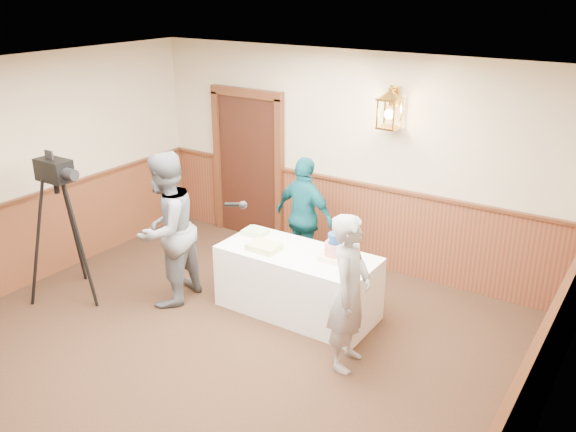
% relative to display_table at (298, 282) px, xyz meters
% --- Properties ---
extents(ground, '(7.00, 7.00, 0.00)m').
position_rel_display_table_xyz_m(ground, '(-0.22, -1.90, -0.38)').
color(ground, '#311E13').
rests_on(ground, ground).
extents(room_shell, '(6.02, 7.02, 2.81)m').
position_rel_display_table_xyz_m(room_shell, '(-0.28, -1.45, 1.15)').
color(room_shell, '#C6B794').
rests_on(room_shell, ground).
extents(display_table, '(1.80, 0.80, 0.75)m').
position_rel_display_table_xyz_m(display_table, '(0.00, 0.00, 0.00)').
color(display_table, white).
rests_on(display_table, ground).
extents(tiered_cake, '(0.31, 0.31, 0.30)m').
position_rel_display_table_xyz_m(tiered_cake, '(0.44, 0.07, 0.49)').
color(tiered_cake, beige).
rests_on(tiered_cake, display_table).
extents(sheet_cake_yellow, '(0.35, 0.27, 0.07)m').
position_rel_display_table_xyz_m(sheet_cake_yellow, '(-0.36, -0.15, 0.41)').
color(sheet_cake_yellow, '#D1CB7D').
rests_on(sheet_cake_yellow, display_table).
extents(sheet_cake_green, '(0.28, 0.23, 0.06)m').
position_rel_display_table_xyz_m(sheet_cake_green, '(-0.70, 0.15, 0.41)').
color(sheet_cake_green, '#91BE86').
rests_on(sheet_cake_green, display_table).
extents(interviewer, '(1.57, 0.97, 1.83)m').
position_rel_display_table_xyz_m(interviewer, '(-1.41, -0.60, 0.54)').
color(interviewer, slate).
rests_on(interviewer, ground).
extents(baker, '(0.47, 0.64, 1.60)m').
position_rel_display_table_xyz_m(baker, '(0.96, -0.60, 0.42)').
color(baker, '#949499').
rests_on(baker, ground).
extents(assistant_p, '(0.96, 0.52, 1.56)m').
position_rel_display_table_xyz_m(assistant_p, '(-0.47, 0.91, 0.40)').
color(assistant_p, '#0F5563').
rests_on(assistant_p, ground).
extents(tv_camera_rig, '(0.67, 0.63, 1.72)m').
position_rel_display_table_xyz_m(tv_camera_rig, '(-2.49, -1.19, 0.40)').
color(tv_camera_rig, black).
rests_on(tv_camera_rig, ground).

